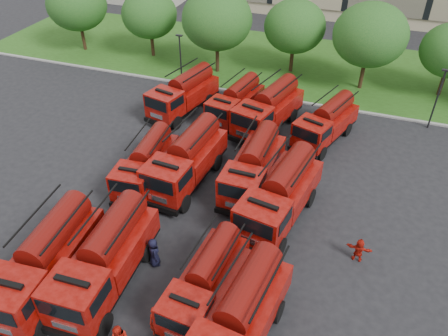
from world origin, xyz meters
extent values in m
plane|color=black|center=(0.00, 0.00, 0.00)|extent=(140.00, 140.00, 0.00)
cube|color=#214612|center=(0.00, 26.00, 0.06)|extent=(70.00, 16.00, 0.12)
cube|color=gray|center=(0.00, 17.90, 0.07)|extent=(70.00, 0.30, 0.14)
cylinder|color=#382314|center=(-24.00, 22.00, 1.31)|extent=(0.36, 0.36, 2.62)
ellipsoid|color=#134417|center=(-24.00, 22.00, 5.03)|extent=(6.30, 6.30, 5.36)
cylinder|color=#382314|center=(-16.00, 23.00, 1.19)|extent=(0.36, 0.36, 2.38)
ellipsoid|color=#134417|center=(-16.00, 23.00, 4.56)|extent=(5.71, 5.71, 4.86)
cylinder|color=#382314|center=(-8.00, 21.50, 1.40)|extent=(0.36, 0.36, 2.80)
ellipsoid|color=#134417|center=(-8.00, 21.50, 5.36)|extent=(6.72, 6.72, 5.71)
cylinder|color=#382314|center=(-1.00, 24.00, 1.22)|extent=(0.36, 0.36, 2.45)
ellipsoid|color=#134417|center=(-1.00, 24.00, 4.69)|extent=(5.88, 5.88, 5.00)
cylinder|color=#382314|center=(6.00, 22.50, 1.36)|extent=(0.36, 0.36, 2.73)
ellipsoid|color=#134417|center=(6.00, 22.50, 5.23)|extent=(6.55, 6.55, 5.57)
cylinder|color=#382314|center=(13.00, 23.50, 1.14)|extent=(0.36, 0.36, 2.27)
cylinder|color=black|center=(-10.00, 17.20, 2.50)|extent=(0.14, 0.14, 5.00)
cube|color=black|center=(-10.00, 17.20, 5.05)|extent=(0.60, 0.25, 0.12)
cylinder|color=black|center=(12.00, 17.20, 2.50)|extent=(0.14, 0.14, 5.00)
cube|color=black|center=(12.00, 17.20, 5.05)|extent=(0.60, 0.25, 0.12)
cube|color=black|center=(-7.10, -6.20, 0.71)|extent=(3.09, 7.83, 0.33)
cube|color=maroon|center=(-6.91, -8.82, 1.94)|extent=(2.86, 2.60, 2.13)
cube|color=maroon|center=(-7.20, -5.00, 1.59)|extent=(3.06, 5.22, 1.42)
cylinder|color=#550906|center=(-7.20, -5.00, 2.75)|extent=(1.99, 4.71, 1.64)
cylinder|color=black|center=(-5.63, -8.95, 0.60)|extent=(0.47, 1.23, 1.20)
cylinder|color=black|center=(-8.51, -4.33, 0.60)|extent=(0.47, 1.23, 1.20)
cylinder|color=black|center=(-6.00, -4.14, 0.60)|extent=(0.47, 1.23, 1.20)
cube|color=black|center=(-4.30, -5.11, 0.71)|extent=(2.85, 7.74, 0.33)
cube|color=black|center=(-4.13, -8.98, 0.65)|extent=(2.73, 0.39, 0.38)
cube|color=maroon|center=(-4.19, -7.72, 1.94)|extent=(2.78, 2.52, 2.13)
cube|color=black|center=(-4.13, -8.94, 2.43)|extent=(2.29, 0.16, 0.93)
cube|color=maroon|center=(-4.36, -3.91, 1.58)|extent=(2.89, 5.13, 1.42)
cylinder|color=#550906|center=(-4.36, -3.91, 2.74)|extent=(1.84, 4.65, 1.64)
cylinder|color=black|center=(-5.43, -8.00, 0.60)|extent=(0.44, 1.22, 1.20)
cylinder|color=black|center=(-2.92, -7.88, 0.60)|extent=(0.44, 1.22, 1.20)
cylinder|color=black|center=(-5.64, -3.21, 0.60)|extent=(0.44, 1.22, 1.20)
cylinder|color=black|center=(-3.14, -3.09, 0.60)|extent=(0.44, 1.22, 1.20)
cube|color=black|center=(0.98, -4.49, 0.59)|extent=(2.56, 6.45, 0.27)
cube|color=maroon|center=(0.81, -6.65, 1.60)|extent=(2.36, 2.15, 1.76)
cube|color=black|center=(0.73, -7.65, 2.00)|extent=(1.89, 0.19, 0.77)
cube|color=maroon|center=(1.06, -3.50, 1.31)|extent=(2.53, 4.30, 1.17)
cylinder|color=#550906|center=(1.06, -3.50, 2.26)|extent=(1.65, 3.88, 1.35)
cylinder|color=black|center=(-0.24, -6.74, 0.50)|extent=(0.39, 1.01, 0.99)
cylinder|color=black|center=(0.07, -2.79, 0.50)|extent=(0.39, 1.01, 0.99)
cylinder|color=black|center=(2.14, -2.96, 0.50)|extent=(0.39, 1.01, 0.99)
cube|color=black|center=(3.21, -6.14, 0.68)|extent=(3.31, 7.61, 0.32)
cube|color=maroon|center=(3.35, -4.99, 1.53)|extent=(3.16, 5.12, 1.37)
cylinder|color=#550906|center=(3.35, -4.99, 2.65)|extent=(2.11, 4.58, 1.58)
cylinder|color=black|center=(2.24, -4.11, 0.58)|extent=(0.51, 1.19, 1.16)
cylinder|color=black|center=(4.65, -4.41, 0.58)|extent=(0.51, 1.19, 1.16)
cube|color=black|center=(-6.32, 3.18, 0.62)|extent=(2.71, 6.78, 0.28)
cube|color=black|center=(-6.04, -0.17, 0.57)|extent=(2.38, 0.43, 0.33)
cube|color=maroon|center=(-6.13, 0.92, 1.68)|extent=(2.48, 2.26, 1.85)
cube|color=black|center=(-6.05, -0.14, 2.11)|extent=(1.98, 0.21, 0.80)
cube|color=maroon|center=(-6.40, 4.22, 1.37)|extent=(2.67, 4.53, 1.23)
cylinder|color=#550906|center=(-6.40, 4.22, 2.38)|extent=(1.74, 4.08, 1.42)
cylinder|color=black|center=(-7.20, 0.64, 0.52)|extent=(0.42, 1.06, 1.04)
cylinder|color=black|center=(-5.03, 0.82, 0.52)|extent=(0.42, 1.06, 1.04)
cylinder|color=black|center=(-7.54, 4.79, 0.52)|extent=(0.42, 1.06, 1.04)
cylinder|color=black|center=(-5.37, 4.97, 0.52)|extent=(0.42, 1.06, 1.04)
cube|color=black|center=(-3.82, 4.22, 0.71)|extent=(3.13, 7.84, 0.33)
cube|color=black|center=(-4.13, 0.35, 0.66)|extent=(2.75, 0.49, 0.38)
cube|color=maroon|center=(-4.03, 1.61, 1.94)|extent=(2.87, 2.62, 2.13)
cube|color=black|center=(-4.13, 0.38, 2.43)|extent=(2.29, 0.24, 0.93)
cube|color=maroon|center=(-3.72, 5.42, 1.59)|extent=(3.08, 5.23, 1.42)
cylinder|color=#550906|center=(-3.72, 5.42, 2.75)|extent=(2.01, 4.71, 1.64)
cylinder|color=black|center=(-5.30, 1.49, 0.60)|extent=(0.48, 1.23, 1.20)
cylinder|color=black|center=(-2.79, 1.29, 0.60)|extent=(0.48, 1.23, 1.20)
cylinder|color=black|center=(-4.91, 6.29, 0.60)|extent=(0.48, 1.23, 1.20)
cylinder|color=black|center=(-2.41, 6.08, 0.60)|extent=(0.48, 1.23, 1.20)
cube|color=black|center=(0.60, 5.08, 0.67)|extent=(2.53, 7.31, 0.31)
cube|color=black|center=(0.53, 1.40, 0.62)|extent=(2.60, 0.31, 0.36)
cube|color=maroon|center=(0.55, 2.59, 1.84)|extent=(2.59, 2.33, 2.02)
cube|color=black|center=(0.53, 1.43, 2.31)|extent=(2.18, 0.10, 0.88)
cube|color=maroon|center=(0.63, 6.22, 1.50)|extent=(2.64, 4.82, 1.35)
cylinder|color=#550906|center=(0.63, 6.22, 2.61)|extent=(1.64, 4.39, 1.56)
cylinder|color=black|center=(-0.64, 2.41, 0.57)|extent=(0.39, 1.15, 1.14)
cylinder|color=black|center=(1.74, 2.36, 0.57)|extent=(0.39, 1.15, 1.14)
cylinder|color=black|center=(-0.55, 6.98, 0.57)|extent=(0.39, 1.15, 1.14)
cylinder|color=black|center=(1.83, 6.93, 0.57)|extent=(0.39, 1.15, 1.14)
cube|color=black|center=(2.98, 2.73, 0.72)|extent=(3.80, 8.07, 0.33)
cube|color=black|center=(2.33, -1.14, 0.66)|extent=(2.78, 0.73, 0.39)
cube|color=maroon|center=(2.54, 0.11, 1.97)|extent=(3.08, 2.85, 2.16)
cube|color=black|center=(2.33, -1.11, 2.46)|extent=(2.30, 0.44, 0.94)
cube|color=maroon|center=(3.18, 3.93, 1.61)|extent=(3.52, 5.48, 1.44)
cylinder|color=#550906|center=(3.18, 3.93, 2.78)|extent=(2.41, 4.86, 1.66)
cylinder|color=black|center=(1.25, 0.11, 0.61)|extent=(0.59, 1.27, 1.22)
cylinder|color=black|center=(3.76, -0.32, 0.61)|extent=(0.59, 1.27, 1.22)
cylinder|color=black|center=(2.06, 4.91, 0.61)|extent=(0.59, 1.27, 1.22)
cylinder|color=black|center=(4.57, 4.49, 0.61)|extent=(0.59, 1.27, 1.22)
cube|color=black|center=(-7.94, 13.05, 0.67)|extent=(3.98, 7.57, 0.31)
cube|color=black|center=(-8.78, 9.49, 0.62)|extent=(2.57, 0.85, 0.36)
cube|color=maroon|center=(-8.51, 10.65, 1.83)|extent=(2.98, 2.79, 2.01)
cube|color=black|center=(-8.78, 9.52, 2.29)|extent=(2.12, 0.55, 0.88)
cube|color=maroon|center=(-7.67, 14.16, 1.49)|extent=(3.56, 5.20, 1.34)
cylinder|color=#550906|center=(-7.67, 14.16, 2.59)|extent=(2.51, 4.57, 1.55)
cylinder|color=black|center=(-9.71, 10.72, 0.57)|extent=(0.61, 1.19, 1.13)
cylinder|color=black|center=(-7.40, 10.17, 0.57)|extent=(0.61, 1.19, 1.13)
cylinder|color=black|center=(-8.66, 15.13, 0.57)|extent=(0.61, 1.19, 1.13)
cylinder|color=black|center=(-6.35, 14.58, 0.57)|extent=(0.61, 1.19, 1.13)
cube|color=black|center=(-3.42, 13.50, 0.60)|extent=(3.27, 6.75, 0.28)
cube|color=black|center=(-4.02, 10.28, 0.55)|extent=(2.31, 0.65, 0.32)
cube|color=maroon|center=(-3.82, 11.32, 1.64)|extent=(2.60, 2.41, 1.80)
cube|color=black|center=(-4.01, 10.30, 2.06)|extent=(1.92, 0.40, 0.79)
cube|color=maroon|center=(-3.24, 14.50, 1.34)|extent=(3.00, 4.59, 1.20)
cylinder|color=#550906|center=(-3.24, 14.50, 2.32)|extent=(2.07, 4.07, 1.39)
cylinder|color=black|center=(-4.90, 11.33, 0.51)|extent=(0.50, 1.06, 1.02)
cylinder|color=black|center=(-2.81, 10.95, 0.51)|extent=(0.50, 1.06, 1.02)
cylinder|color=black|center=(-4.16, 15.33, 0.51)|extent=(0.50, 1.06, 1.02)
cylinder|color=black|center=(-2.07, 14.95, 0.51)|extent=(0.50, 1.06, 1.02)
cube|color=black|center=(-0.42, 12.82, 0.70)|extent=(4.28, 7.88, 0.32)
cube|color=black|center=(-1.38, 9.14, 0.64)|extent=(2.66, 0.93, 0.37)
cube|color=maroon|center=(-1.07, 10.33, 1.90)|extent=(3.13, 2.94, 2.09)
cube|color=black|center=(-1.38, 9.17, 2.38)|extent=(2.19, 0.62, 0.91)
cube|color=maroon|center=(-0.13, 13.96, 1.55)|extent=(3.78, 5.43, 1.39)
cylinder|color=#550906|center=(-0.13, 13.96, 2.69)|extent=(2.69, 4.76, 1.61)
cylinder|color=black|center=(-2.32, 10.43, 0.59)|extent=(0.66, 1.23, 1.18)
cylinder|color=black|center=(0.07, 9.81, 0.59)|extent=(0.66, 1.23, 1.18)
cylinder|color=black|center=(-1.13, 14.99, 0.59)|extent=(0.66, 1.23, 1.18)
cylinder|color=black|center=(1.25, 14.37, 0.59)|extent=(0.66, 1.23, 1.18)
cube|color=black|center=(4.22, 12.53, 0.62)|extent=(4.27, 7.07, 0.29)
cube|color=black|center=(3.12, 9.31, 0.58)|extent=(2.35, 1.00, 0.34)
cube|color=maroon|center=(3.47, 10.35, 1.70)|extent=(2.91, 2.76, 1.87)
cube|color=black|center=(3.13, 9.33, 2.14)|extent=(1.92, 0.70, 0.82)
cube|color=maroon|center=(4.56, 13.53, 1.39)|extent=(3.66, 4.94, 1.25)
cylinder|color=#550906|center=(4.56, 13.53, 2.41)|extent=(2.67, 4.28, 1.44)
cylinder|color=black|center=(2.37, 10.53, 0.53)|extent=(0.66, 1.11, 1.06)
cylinder|color=black|center=(4.46, 9.81, 0.53)|extent=(0.66, 1.11, 1.06)
cylinder|color=black|center=(3.73, 14.52, 0.53)|extent=(0.66, 1.11, 1.06)
cylinder|color=black|center=(5.82, 13.81, 0.53)|extent=(0.66, 1.11, 1.06)
imported|color=#AC180D|center=(-0.52, -7.09, 0.00)|extent=(0.84, 0.82, 1.86)
imported|color=black|center=(4.05, -5.66, 0.00)|extent=(1.17, 0.77, 1.66)
imported|color=black|center=(-2.57, -3.27, 0.00)|extent=(1.02, 1.09, 1.87)
imported|color=#AC180D|center=(7.96, 0.80, 0.00)|extent=(1.44, 0.67, 1.53)
camera|label=1|loc=(6.45, -17.29, 18.90)|focal=35.00mm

